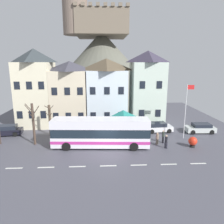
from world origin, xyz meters
TOP-DOWN VIEW (x-y plane):
  - ground_plane at (0.00, -0.00)m, footprint 40.00×60.00m
  - townhouse_00 at (-10.84, 12.18)m, footprint 5.12×6.43m
  - townhouse_01 at (-5.49, 12.27)m, footprint 5.53×6.60m
  - townhouse_02 at (0.27, 12.12)m, footprint 6.24×6.31m
  - townhouse_03 at (6.74, 11.55)m, footprint 5.04×5.16m
  - hilltop_castle at (-0.29, 34.88)m, footprint 33.63×33.63m
  - transit_bus at (-0.71, 1.99)m, footprint 11.54×3.27m
  - bus_shelter at (2.32, 5.65)m, footprint 3.60×3.60m
  - parked_car_00 at (7.68, 7.29)m, footprint 3.98×2.20m
  - parked_car_01 at (-13.89, 6.83)m, footprint 4.67×2.32m
  - parked_car_02 at (13.62, 6.58)m, footprint 4.13×2.10m
  - pedestrian_00 at (6.20, 2.29)m, footprint 0.37×0.33m
  - pedestrian_01 at (6.92, 1.05)m, footprint 0.33×0.31m
  - pedestrian_02 at (7.10, 2.85)m, footprint 0.29×0.37m
  - pedestrian_03 at (5.33, 3.79)m, footprint 0.31×0.31m
  - public_bench at (3.97, 7.42)m, footprint 1.45×0.48m
  - flagpole at (10.37, 4.33)m, footprint 0.95×0.10m
  - harbour_buoy at (10.20, 1.26)m, footprint 1.03×1.03m
  - bare_tree_01 at (-8.81, 3.16)m, footprint 1.79×1.57m
  - bare_tree_02 at (-7.65, 6.50)m, footprint 1.16×0.87m

SIDE VIEW (x-z plane):
  - ground_plane at x=0.00m, z-range -0.06..0.00m
  - public_bench at x=3.97m, z-range 0.03..0.90m
  - parked_car_02 at x=13.62m, z-range -0.01..1.32m
  - parked_car_00 at x=7.68m, z-range -0.01..1.36m
  - parked_car_01 at x=-13.89m, z-range -0.02..1.39m
  - harbour_buoy at x=10.20m, z-range 0.07..1.35m
  - pedestrian_00 at x=6.20m, z-range 0.04..1.59m
  - pedestrian_02 at x=7.10m, z-range 0.02..1.65m
  - pedestrian_01 at x=6.92m, z-range 0.02..1.68m
  - pedestrian_03 at x=5.33m, z-range 0.11..1.69m
  - transit_bus at x=-0.71m, z-range 0.02..3.45m
  - bare_tree_02 at x=-7.65m, z-range 0.05..4.37m
  - bare_tree_01 at x=-8.81m, z-range 0.18..5.31m
  - bus_shelter at x=2.32m, z-range 1.18..4.83m
  - flagpole at x=10.37m, z-range 0.56..7.72m
  - townhouse_01 at x=-5.49m, z-range 0.00..10.09m
  - townhouse_02 at x=0.27m, z-range 0.00..10.50m
  - townhouse_03 at x=6.74m, z-range 0.00..11.66m
  - townhouse_00 at x=-10.84m, z-range 0.00..11.95m
  - hilltop_castle at x=-0.29m, z-range -2.92..21.79m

